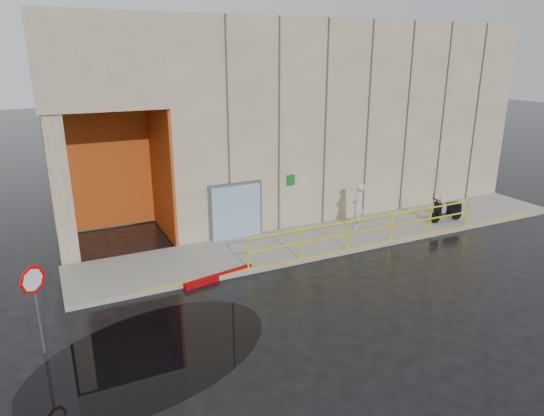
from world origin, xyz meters
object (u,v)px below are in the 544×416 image
Objects in this scene: scooter at (448,205)px; stop_sign at (34,289)px; red_curb at (219,277)px; person at (358,206)px.

scooter is 15.47m from stop_sign.
person is at bearing 15.05° from red_curb.
red_curb is at bearing -172.72° from scooter.
stop_sign is 0.94× the size of red_curb.
person is 12.04m from stop_sign.
red_curb is (-10.16, -0.76, -0.76)m from scooter.
stop_sign is 5.64m from red_curb.
stop_sign reaches higher than person.
person is 6.70m from red_curb.
person is 0.75× the size of red_curb.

